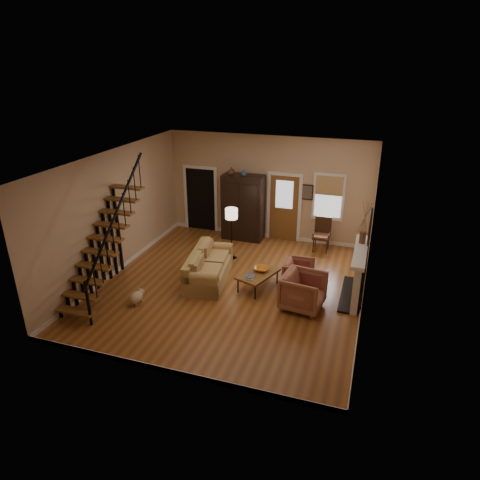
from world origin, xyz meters
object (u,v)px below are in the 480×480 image
(side_chair, at_px, (322,235))
(floor_lamp, at_px, (232,234))
(sofa, at_px, (209,266))
(armchair_left, at_px, (303,291))
(armchair_right, at_px, (299,273))
(armoire, at_px, (243,208))
(coffee_table, at_px, (258,280))

(side_chair, bearing_deg, floor_lamp, -150.23)
(sofa, distance_m, armchair_left, 2.67)
(sofa, bearing_deg, armchair_right, 2.19)
(sofa, distance_m, floor_lamp, 1.48)
(armoire, xyz_separation_m, armchair_right, (2.32, -2.54, -0.70))
(armchair_right, bearing_deg, floor_lamp, 62.64)
(coffee_table, xyz_separation_m, side_chair, (1.18, 2.82, 0.29))
(floor_lamp, bearing_deg, side_chair, 29.77)
(coffee_table, height_order, floor_lamp, floor_lamp)
(armoire, relative_size, side_chair, 2.06)
(armchair_left, distance_m, floor_lamp, 3.20)
(sofa, height_order, armchair_left, armchair_left)
(armchair_left, bearing_deg, sofa, 84.79)
(side_chair, bearing_deg, armchair_left, -88.74)
(coffee_table, height_order, armchair_left, armchair_left)
(sofa, distance_m, coffee_table, 1.36)
(armoire, bearing_deg, floor_lamp, -84.27)
(armoire, relative_size, sofa, 1.01)
(coffee_table, bearing_deg, sofa, 178.78)
(armoire, height_order, armchair_left, armoire)
(side_chair, bearing_deg, coffee_table, -112.71)
(coffee_table, relative_size, side_chair, 1.10)
(armchair_left, bearing_deg, armoire, 43.74)
(sofa, relative_size, armchair_left, 2.20)
(sofa, xyz_separation_m, coffee_table, (1.35, -0.03, -0.17))
(armoire, xyz_separation_m, side_chair, (2.55, -0.20, -0.54))
(armoire, bearing_deg, armchair_right, -47.67)
(sofa, distance_m, armchair_right, 2.34)
(floor_lamp, bearing_deg, armchair_right, -24.31)
(sofa, relative_size, side_chair, 2.05)
(sofa, height_order, coffee_table, sofa)
(floor_lamp, distance_m, side_chair, 2.77)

